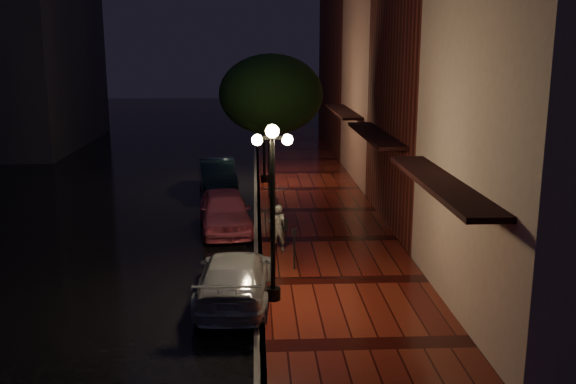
% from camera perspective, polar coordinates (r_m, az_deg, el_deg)
% --- Properties ---
extents(ground, '(120.00, 120.00, 0.00)m').
position_cam_1_polar(ground, '(20.71, -2.69, -4.66)').
color(ground, black).
rests_on(ground, ground).
extents(sidewalk, '(4.50, 60.00, 0.15)m').
position_cam_1_polar(sidewalk, '(20.81, 3.53, -4.36)').
color(sidewalk, '#45100C').
rests_on(sidewalk, ground).
extents(curb, '(0.25, 60.00, 0.15)m').
position_cam_1_polar(curb, '(20.69, -2.69, -4.46)').
color(curb, '#595451').
rests_on(curb, ground).
extents(storefront_near, '(5.00, 8.00, 8.50)m').
position_cam_1_polar(storefront_near, '(15.58, 24.05, 4.46)').
color(storefront_near, gray).
rests_on(storefront_near, ground).
extents(storefront_mid, '(5.00, 8.00, 11.00)m').
position_cam_1_polar(storefront_mid, '(22.88, 15.26, 10.59)').
color(storefront_mid, '#511914').
rests_on(storefront_mid, ground).
extents(storefront_far, '(5.00, 8.00, 9.00)m').
position_cam_1_polar(storefront_far, '(30.62, 10.51, 9.40)').
color(storefront_far, '#8C5951').
rests_on(storefront_far, ground).
extents(storefront_extra, '(5.00, 12.00, 10.00)m').
position_cam_1_polar(storefront_extra, '(40.39, 7.24, 11.00)').
color(storefront_extra, '#511914').
rests_on(storefront_extra, ground).
extents(streetlamp_near, '(0.96, 0.36, 4.31)m').
position_cam_1_polar(streetlamp_near, '(15.20, -1.37, -0.94)').
color(streetlamp_near, black).
rests_on(streetlamp_near, sidewalk).
extents(streetlamp_far, '(0.96, 0.36, 4.31)m').
position_cam_1_polar(streetlamp_far, '(28.98, -2.15, 5.65)').
color(streetlamp_far, black).
rests_on(streetlamp_far, sidewalk).
extents(street_tree, '(4.16, 4.16, 5.80)m').
position_cam_1_polar(street_tree, '(25.83, -1.50, 8.44)').
color(street_tree, black).
rests_on(street_tree, sidewalk).
extents(pink_car, '(2.15, 4.35, 1.43)m').
position_cam_1_polar(pink_car, '(22.10, -5.64, -1.65)').
color(pink_car, '#CB5370').
rests_on(pink_car, ground).
extents(navy_car, '(1.99, 4.40, 1.40)m').
position_cam_1_polar(navy_car, '(28.17, -6.29, 1.46)').
color(navy_car, black).
rests_on(navy_car, ground).
extents(silver_car, '(1.97, 4.44, 1.27)m').
position_cam_1_polar(silver_car, '(16.05, -4.79, -7.58)').
color(silver_car, '#9E9EA5').
rests_on(silver_car, ground).
extents(woman_with_umbrella, '(0.85, 0.87, 2.05)m').
position_cam_1_polar(woman_with_umbrella, '(19.15, -0.92, -1.42)').
color(woman_with_umbrella, silver).
rests_on(woman_with_umbrella, sidewalk).
extents(parking_meter, '(0.12, 0.09, 1.16)m').
position_cam_1_polar(parking_meter, '(17.78, 0.56, -4.72)').
color(parking_meter, black).
rests_on(parking_meter, sidewalk).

